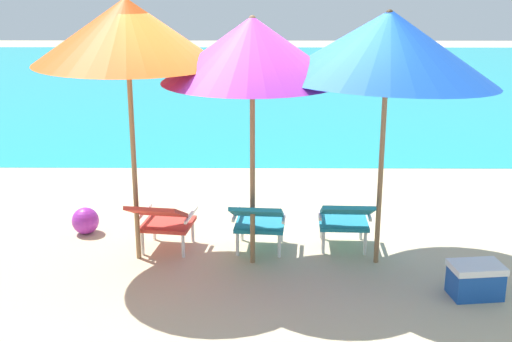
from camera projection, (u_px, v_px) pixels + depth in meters
name	position (u px, v px, depth m)	size (l,w,h in m)	color
ground_plane	(258.00, 152.00, 11.03)	(40.00, 40.00, 0.00)	#CCB78E
ocean_band	(259.00, 80.00, 18.75)	(40.00, 18.00, 0.01)	teal
lounge_chair_left	(163.00, 219.00, 6.87)	(0.65, 0.94, 0.68)	red
lounge_chair_center	(259.00, 219.00, 6.86)	(0.61, 0.92, 0.68)	teal
lounge_chair_right	(345.00, 217.00, 6.91)	(0.57, 0.90, 0.68)	teal
beach_umbrella_left	(127.00, 31.00, 6.24)	(2.50, 2.51, 2.66)	olive
beach_umbrella_center	(252.00, 49.00, 6.18)	(2.12, 2.12, 2.50)	olive
beach_umbrella_right	(388.00, 46.00, 6.18)	(3.01, 3.01, 2.59)	olive
beach_ball	(85.00, 221.00, 7.51)	(0.31, 0.31, 0.31)	purple
cooler_box	(475.00, 280.00, 6.03)	(0.51, 0.37, 0.32)	#194CA5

